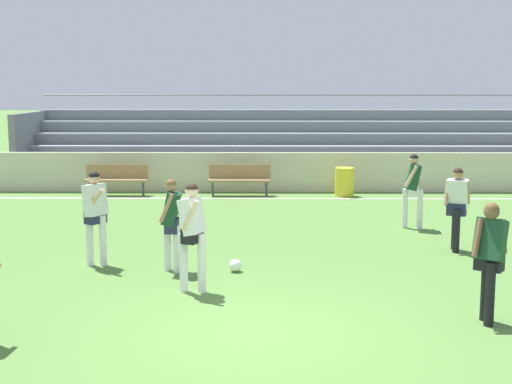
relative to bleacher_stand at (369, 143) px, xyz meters
The scene contains 14 objects.
ground_plane 15.81m from the bleacher_stand, 103.47° to the right, with size 160.00×160.00×0.00m, color #517A38.
field_line_sideline 5.67m from the bleacher_stand, 131.61° to the right, with size 44.00×0.12×0.01m, color white.
sideline_wall 4.66m from the bleacher_stand, 142.73° to the right, with size 48.00×0.16×1.18m, color beige.
bleacher_stand is the anchor object (origin of this frame).
bench_centre_sideline 5.60m from the bleacher_stand, 139.96° to the right, with size 1.80×0.40×0.90m.
bench_near_bin 8.64m from the bleacher_stand, 155.47° to the right, with size 1.80×0.40×0.90m.
trash_bin 3.92m from the bleacher_stand, 108.50° to the right, with size 0.54×0.54×0.82m, color yellow.
player_white_trailing_run 14.22m from the bleacher_stand, 109.17° to the right, with size 0.46×0.59×1.72m.
player_dark_wide_right 13.23m from the bleacher_stand, 112.89° to the right, with size 0.40×0.44×1.62m.
player_white_wide_left 13.48m from the bleacher_stand, 119.05° to the right, with size 0.48×0.67×1.70m.
player_dark_deep_cover 8.38m from the bleacher_stand, 91.48° to the right, with size 0.47×0.48×1.68m.
player_dark_dropping_back 14.88m from the bleacher_stand, 92.04° to the right, with size 0.59×0.53×1.66m.
player_white_pressing_high 10.59m from the bleacher_stand, 89.08° to the right, with size 0.58×0.41×1.63m.
soccer_ball 12.90m from the bleacher_stand, 108.36° to the right, with size 0.22×0.22×0.22m, color white.
Camera 1 is at (0.10, -8.99, 3.22)m, focal length 50.56 mm.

